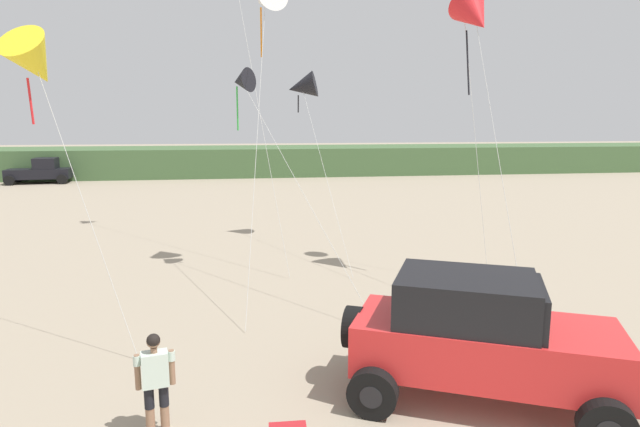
{
  "coord_description": "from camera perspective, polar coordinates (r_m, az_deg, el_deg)",
  "views": [
    {
      "loc": [
        -1.76,
        -4.57,
        4.88
      ],
      "look_at": [
        -0.42,
        4.48,
        3.27
      ],
      "focal_mm": 29.9,
      "sensor_mm": 36.0,
      "label": 1
    }
  ],
  "objects": [
    {
      "name": "dune_ridge",
      "position": [
        49.68,
        -2.69,
        5.73
      ],
      "size": [
        90.0,
        7.85,
        2.46
      ],
      "primitive_type": "cube",
      "color": "#426038",
      "rests_on": "ground_plane"
    },
    {
      "name": "jeep",
      "position": [
        9.82,
        16.84,
        -12.48
      ],
      "size": [
        5.0,
        3.98,
        2.26
      ],
      "color": "red",
      "rests_on": "ground_plane"
    },
    {
      "name": "person_watching",
      "position": [
        9.0,
        -17.2,
        -16.49
      ],
      "size": [
        0.61,
        0.37,
        1.67
      ],
      "color": "#8C664C",
      "rests_on": "ground_plane"
    },
    {
      "name": "distant_pickup",
      "position": [
        47.12,
        -27.72,
        4.02
      ],
      "size": [
        4.76,
        2.77,
        1.98
      ],
      "color": "black",
      "rests_on": "ground_plane"
    },
    {
      "name": "kite_yellow_diamond",
      "position": [
        16.89,
        -8.37,
        13.79
      ],
      "size": [
        3.52,
        6.0,
        6.53
      ],
      "color": "black",
      "rests_on": "ground_plane"
    },
    {
      "name": "kite_orange_streamer",
      "position": [
        21.67,
        -1.95,
        13.4
      ],
      "size": [
        1.64,
        6.59,
        6.87
      ],
      "color": "black",
      "rests_on": "ground_plane"
    },
    {
      "name": "kite_purple_stunt",
      "position": [
        16.57,
        16.25,
        19.64
      ],
      "size": [
        1.26,
        5.25,
        8.59
      ],
      "color": "red",
      "rests_on": "ground_plane"
    },
    {
      "name": "kite_red_delta",
      "position": [
        13.17,
        -28.24,
        14.08
      ],
      "size": [
        2.68,
        2.49,
        6.85
      ],
      "color": "yellow",
      "rests_on": "ground_plane"
    }
  ]
}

